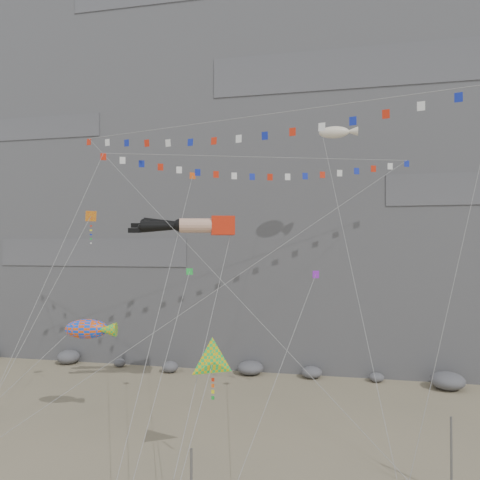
# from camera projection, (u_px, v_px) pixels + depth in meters

# --- Properties ---
(ground) EXTENTS (120.00, 120.00, 0.00)m
(ground) POSITION_uv_depth(u_px,v_px,m) (199.00, 446.00, 29.52)
(ground) COLOR gray
(ground) RESTS_ON ground
(cliff) EXTENTS (80.00, 28.00, 50.00)m
(cliff) POSITION_uv_depth(u_px,v_px,m) (272.00, 152.00, 61.14)
(cliff) COLOR slate
(cliff) RESTS_ON ground
(talus_boulders) EXTENTS (60.00, 3.00, 1.20)m
(talus_boulders) POSITION_uv_depth(u_px,v_px,m) (250.00, 368.00, 46.15)
(talus_boulders) COLOR slate
(talus_boulders) RESTS_ON ground
(anchor_pole_right) EXTENTS (0.12, 0.12, 3.99)m
(anchor_pole_right) POSITION_uv_depth(u_px,v_px,m) (451.00, 456.00, 23.70)
(anchor_pole_right) COLOR slate
(anchor_pole_right) RESTS_ON ground
(legs_kite) EXTENTS (8.26, 16.97, 21.04)m
(legs_kite) POSITION_uv_depth(u_px,v_px,m) (194.00, 226.00, 35.83)
(legs_kite) COLOR red
(legs_kite) RESTS_ON ground
(flag_banner_upper) EXTENTS (27.32, 19.36, 29.26)m
(flag_banner_upper) POSITION_uv_depth(u_px,v_px,m) (261.00, 157.00, 39.11)
(flag_banner_upper) COLOR red
(flag_banner_upper) RESTS_ON ground
(flag_banner_lower) EXTENTS (29.53, 9.45, 24.59)m
(flag_banner_lower) POSITION_uv_depth(u_px,v_px,m) (252.00, 117.00, 32.81)
(flag_banner_lower) COLOR red
(flag_banner_lower) RESTS_ON ground
(harlequin_kite) EXTENTS (4.79, 8.58, 17.14)m
(harlequin_kite) POSITION_uv_depth(u_px,v_px,m) (90.00, 217.00, 34.19)
(harlequin_kite) COLOR red
(harlequin_kite) RESTS_ON ground
(fish_windsock) EXTENTS (8.66, 6.82, 10.97)m
(fish_windsock) POSITION_uv_depth(u_px,v_px,m) (87.00, 329.00, 32.72)
(fish_windsock) COLOR #F3510C
(fish_windsock) RESTS_ON ground
(delta_kite) EXTENTS (2.48, 5.40, 8.35)m
(delta_kite) POSITION_uv_depth(u_px,v_px,m) (213.00, 362.00, 25.49)
(delta_kite) COLOR #E5B60B
(delta_kite) RESTS_ON ground
(blimp_windsock) EXTENTS (5.42, 14.63, 26.61)m
(blimp_windsock) POSITION_uv_depth(u_px,v_px,m) (334.00, 133.00, 39.96)
(blimp_windsock) COLOR #F9EBCD
(blimp_windsock) RESTS_ON ground
(small_kite_a) EXTENTS (1.74, 16.82, 24.63)m
(small_kite_a) POSITION_uv_depth(u_px,v_px,m) (192.00, 180.00, 39.19)
(small_kite_a) COLOR #FF5B15
(small_kite_a) RESTS_ON ground
(small_kite_b) EXTENTS (4.32, 11.83, 15.78)m
(small_kite_b) POSITION_uv_depth(u_px,v_px,m) (315.00, 277.00, 33.74)
(small_kite_b) COLOR purple
(small_kite_b) RESTS_ON ground
(small_kite_c) EXTENTS (1.01, 10.55, 14.68)m
(small_kite_c) POSITION_uv_depth(u_px,v_px,m) (189.00, 275.00, 33.57)
(small_kite_c) COLOR green
(small_kite_c) RESTS_ON ground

